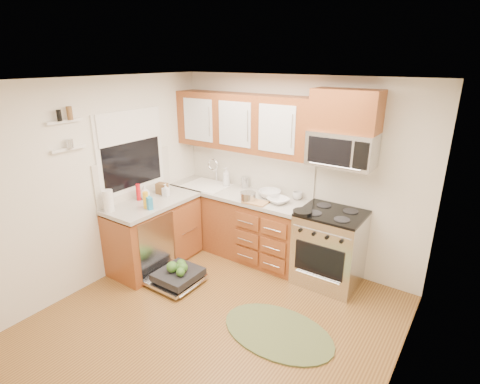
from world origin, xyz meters
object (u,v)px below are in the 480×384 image
Objects in this scene: range at (329,248)px; stock_pot at (248,197)px; sink at (207,193)px; cup at (297,196)px; cutting_board at (255,202)px; bowl_a at (278,201)px; dishwasher at (176,277)px; skillet at (302,212)px; bowl_b at (270,194)px; rug at (278,332)px; upper_cabinets at (242,122)px; microwave at (342,149)px; paper_towel_roll at (108,201)px.

range is 1.21m from stock_pot.
cup is (1.36, 0.23, 0.18)m from sink.
cutting_board is 0.58m from cup.
range is 0.87m from bowl_a.
sink is 0.90m from stock_pot.
dishwasher is 3.04× the size of skillet.
stock_pot is 1.55× the size of cup.
cutting_board is at bearing -131.76° from cup.
bowl_b is (-0.92, 0.08, 0.50)m from range.
skillet is at bearing -2.88° from stock_pot.
cutting_board is (-0.68, 0.04, -0.04)m from skillet.
rug is at bearing -69.53° from cup.
bowl_a is at bearing -1.40° from sink.
microwave is at bearing -1.02° from upper_cabinets.
rug is at bearing -2.68° from dishwasher.
upper_cabinets is 6.60× the size of cutting_board.
sink is (-1.93, -0.01, 0.33)m from range.
range is at bearing 12.37° from cutting_board.
cutting_board is (0.97, -0.20, 0.14)m from sink.
bowl_a is at bearing 42.08° from paper_towel_roll.
microwave is 2.14m from rug.
sink is 3.02× the size of stock_pot.
stock_pot reaches higher than sink.
range is 3.06× the size of cutting_board.
bowl_b is at bearing 152.68° from skillet.
cup is at bearing 22.12° from bowl_b.
paper_towel_roll is 0.90× the size of bowl_b.
cup is (0.34, 0.14, 0.01)m from bowl_b.
cup is at bearing 54.40° from dishwasher.
sink is (-0.52, -0.16, -1.07)m from upper_cabinets.
microwave is (1.41, -0.02, -0.18)m from upper_cabinets.
stock_pot is at bearing -162.90° from microwave.
range is 2.76m from paper_towel_roll.
paper_towel_roll is at bearing -118.75° from upper_cabinets.
cup reaches higher than skillet.
range is 7.16× the size of cup.
range is 0.79m from cup.
skillet is 1.74× the size of cup.
bowl_a is at bearing 154.53° from skillet.
stock_pot reaches higher than bowl_b.
cutting_board is 1.03× the size of bowl_b.
bowl_a is at bearing 25.66° from stock_pot.
bowl_b is at bearing -157.88° from cup.
skillet is at bearing -3.36° from cutting_board.
paper_towel_roll is (-0.88, -1.59, -0.81)m from upper_cabinets.
skillet is at bearing 103.76° from rug.
stock_pot is at bearing 63.06° from dishwasher.
bowl_b is at bearing 61.73° from stock_pot.
dishwasher is at bearing -140.93° from microwave.
skillet is (-0.28, -0.37, -0.73)m from microwave.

